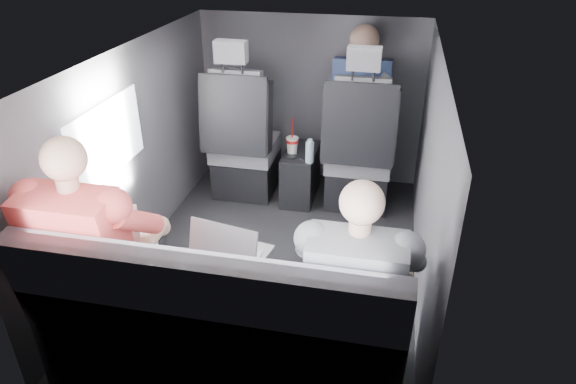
% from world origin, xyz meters
% --- Properties ---
extents(floor, '(2.60, 2.60, 0.00)m').
position_xyz_m(floor, '(0.00, 0.00, 0.00)').
color(floor, black).
rests_on(floor, ground).
extents(ceiling, '(2.60, 2.60, 0.00)m').
position_xyz_m(ceiling, '(0.00, 0.00, 1.35)').
color(ceiling, '#B2B2AD').
rests_on(ceiling, panel_back).
extents(panel_left, '(0.02, 2.60, 1.35)m').
position_xyz_m(panel_left, '(-0.90, 0.00, 0.68)').
color(panel_left, '#56565B').
rests_on(panel_left, floor).
extents(panel_right, '(0.02, 2.60, 1.35)m').
position_xyz_m(panel_right, '(0.90, 0.00, 0.68)').
color(panel_right, '#56565B').
rests_on(panel_right, floor).
extents(panel_front, '(1.80, 0.02, 1.35)m').
position_xyz_m(panel_front, '(0.00, 1.30, 0.68)').
color(panel_front, '#56565B').
rests_on(panel_front, floor).
extents(panel_back, '(1.80, 0.02, 1.35)m').
position_xyz_m(panel_back, '(0.00, -1.30, 0.68)').
color(panel_back, '#56565B').
rests_on(panel_back, floor).
extents(side_window, '(0.02, 0.75, 0.42)m').
position_xyz_m(side_window, '(-0.88, -0.30, 0.90)').
color(side_window, white).
rests_on(side_window, panel_left).
extents(seatbelt, '(0.35, 0.11, 0.59)m').
position_xyz_m(seatbelt, '(0.45, 0.67, 0.80)').
color(seatbelt, black).
rests_on(seatbelt, front_seat_right).
extents(front_seat_left, '(0.52, 0.58, 1.26)m').
position_xyz_m(front_seat_left, '(-0.45, 0.84, 0.40)').
color(front_seat_left, black).
rests_on(front_seat_left, floor).
extents(front_seat_right, '(0.52, 0.58, 1.26)m').
position_xyz_m(front_seat_right, '(0.45, 0.84, 0.40)').
color(front_seat_right, black).
rests_on(front_seat_right, floor).
extents(center_console, '(0.24, 0.48, 0.41)m').
position_xyz_m(center_console, '(0.00, 0.88, 0.20)').
color(center_console, black).
rests_on(center_console, floor).
extents(rear_bench, '(1.60, 0.57, 0.92)m').
position_xyz_m(rear_bench, '(0.00, -1.06, 0.31)').
color(rear_bench, '#5D5C61').
rests_on(rear_bench, floor).
extents(soda_cup, '(0.09, 0.09, 0.29)m').
position_xyz_m(soda_cup, '(-0.06, 0.82, 0.47)').
color(soda_cup, white).
rests_on(soda_cup, center_console).
extents(water_bottle, '(0.06, 0.06, 0.18)m').
position_xyz_m(water_bottle, '(0.10, 0.70, 0.48)').
color(water_bottle, '#AFD9EE').
rests_on(water_bottle, center_console).
extents(laptop_white, '(0.42, 0.46, 0.26)m').
position_xyz_m(laptop_white, '(-0.59, -0.84, 0.64)').
color(laptop_white, silver).
rests_on(laptop_white, passenger_rear_left).
extents(laptop_silver, '(0.37, 0.36, 0.24)m').
position_xyz_m(laptop_silver, '(-0.02, -0.83, 0.63)').
color(laptop_silver, '#B5B5BA').
rests_on(laptop_silver, rear_bench).
extents(laptop_black, '(0.37, 0.35, 0.24)m').
position_xyz_m(laptop_black, '(0.54, -0.76, 0.63)').
color(laptop_black, black).
rests_on(laptop_black, passenger_rear_right).
extents(passenger_rear_left, '(0.52, 0.64, 1.25)m').
position_xyz_m(passenger_rear_left, '(-0.60, -0.97, 0.64)').
color(passenger_rear_left, '#2C2C31').
rests_on(passenger_rear_left, rear_bench).
extents(passenger_rear_right, '(0.47, 0.60, 1.18)m').
position_xyz_m(passenger_rear_right, '(0.58, -0.97, 0.61)').
color(passenger_rear_right, navy).
rests_on(passenger_rear_right, rear_bench).
extents(passenger_front_right, '(0.43, 0.43, 0.90)m').
position_xyz_m(passenger_front_right, '(0.42, 1.10, 0.76)').
color(passenger_front_right, navy).
rests_on(passenger_front_right, front_seat_right).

